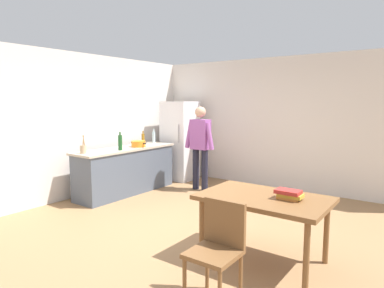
{
  "coord_description": "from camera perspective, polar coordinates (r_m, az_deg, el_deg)",
  "views": [
    {
      "loc": [
        2.92,
        -3.76,
        1.8
      ],
      "look_at": [
        -0.54,
        1.0,
        1.06
      ],
      "focal_mm": 31.8,
      "sensor_mm": 36.0,
      "label": 1
    }
  ],
  "objects": [
    {
      "name": "ground_plane",
      "position": [
        5.09,
        -1.76,
        -13.57
      ],
      "size": [
        14.0,
        14.0,
        0.0
      ],
      "primitive_type": "plane",
      "color": "#936D47"
    },
    {
      "name": "bottle_wine_green",
      "position": [
        6.44,
        -11.95,
        0.27
      ],
      "size": [
        0.08,
        0.08,
        0.34
      ],
      "color": "#1E5123",
      "rests_on": "kitchen_counter"
    },
    {
      "name": "wall_back",
      "position": [
        7.37,
        12.65,
        3.48
      ],
      "size": [
        6.4,
        0.12,
        2.7
      ],
      "primitive_type": "cube",
      "color": "silver",
      "rests_on": "ground_plane"
    },
    {
      "name": "bottle_oil_amber",
      "position": [
        7.27,
        -8.21,
        0.89
      ],
      "size": [
        0.06,
        0.06,
        0.28
      ],
      "color": "#996619",
      "rests_on": "kitchen_counter"
    },
    {
      "name": "kitchen_counter",
      "position": [
        6.84,
        -10.98,
        -4.34
      ],
      "size": [
        0.64,
        2.2,
        0.9
      ],
      "color": "#4C5666",
      "rests_on": "ground_plane"
    },
    {
      "name": "book_stack",
      "position": [
        3.85,
        15.99,
        -8.13
      ],
      "size": [
        0.28,
        0.2,
        0.1
      ],
      "color": "orange",
      "rests_on": "dining_table"
    },
    {
      "name": "utensil_jar",
      "position": [
        6.21,
        -17.78,
        -0.79
      ],
      "size": [
        0.11,
        0.11,
        0.32
      ],
      "color": "tan",
      "rests_on": "kitchen_counter"
    },
    {
      "name": "refrigerator",
      "position": [
        7.87,
        -2.02,
        0.59
      ],
      "size": [
        0.7,
        0.67,
        1.8
      ],
      "color": "white",
      "rests_on": "ground_plane"
    },
    {
      "name": "dining_table",
      "position": [
        3.94,
        11.93,
        -9.63
      ],
      "size": [
        1.4,
        0.9,
        0.75
      ],
      "color": "brown",
      "rests_on": "ground_plane"
    },
    {
      "name": "bottle_water_clear",
      "position": [
        7.51,
        -6.43,
        1.19
      ],
      "size": [
        0.07,
        0.07,
        0.3
      ],
      "color": "silver",
      "rests_on": "kitchen_counter"
    },
    {
      "name": "cooking_pot",
      "position": [
        6.86,
        -8.97,
        0.03
      ],
      "size": [
        0.4,
        0.28,
        0.12
      ],
      "color": "orange",
      "rests_on": "kitchen_counter"
    },
    {
      "name": "wall_left",
      "position": [
        6.81,
        -18.33,
        3.0
      ],
      "size": [
        0.12,
        5.6,
        2.7
      ],
      "primitive_type": "cube",
      "color": "silver",
      "rests_on": "ground_plane"
    },
    {
      "name": "chair",
      "position": [
        3.18,
        4.39,
        -16.36
      ],
      "size": [
        0.42,
        0.42,
        0.91
      ],
      "rotation": [
        0.0,
        0.0,
        0.03
      ],
      "color": "brown",
      "rests_on": "ground_plane"
    },
    {
      "name": "person",
      "position": [
        6.86,
        1.38,
        0.27
      ],
      "size": [
        0.7,
        0.22,
        1.7
      ],
      "color": "#1E1E2D",
      "rests_on": "ground_plane"
    }
  ]
}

